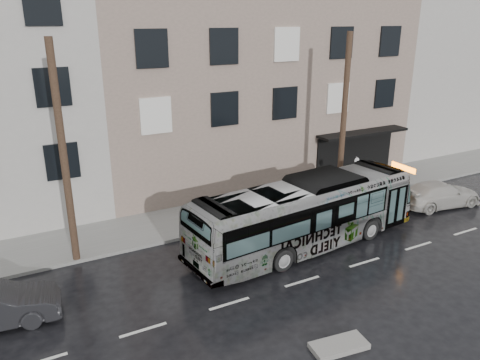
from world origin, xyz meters
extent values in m
plane|color=black|center=(0.00, 0.00, 0.00)|extent=(120.00, 120.00, 0.00)
cube|color=gray|center=(0.00, 4.90, 0.07)|extent=(90.00, 3.60, 0.15)
cube|color=gray|center=(5.00, 12.70, 5.50)|extent=(20.00, 12.00, 11.00)
cube|color=#ADAAA4|center=(24.00, 12.70, 6.00)|extent=(18.00, 12.00, 12.00)
cylinder|color=#4A3425|center=(6.50, 3.30, 4.65)|extent=(0.30, 0.30, 9.00)
cylinder|color=#4A3425|center=(-7.50, 3.30, 4.65)|extent=(0.30, 0.30, 9.00)
cylinder|color=slate|center=(7.60, 3.30, 1.35)|extent=(0.06, 0.06, 2.40)
imported|color=#B2B2B2|center=(1.81, -0.05, 1.57)|extent=(11.49, 3.74, 3.14)
imported|color=#BAB6B0|center=(11.13, 0.40, 0.68)|extent=(4.92, 2.54, 1.37)
cube|color=#A29F9A|center=(-1.26, -6.26, 0.09)|extent=(1.89, 1.03, 0.18)
camera|label=1|loc=(-9.68, -15.45, 9.78)|focal=35.00mm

